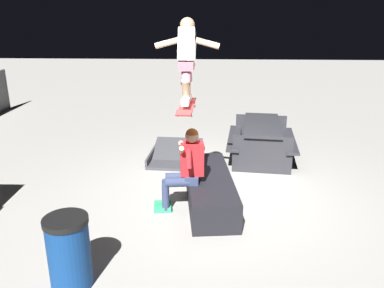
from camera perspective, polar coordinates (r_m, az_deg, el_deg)
name	(u,v)px	position (r m, az deg, el deg)	size (l,w,h in m)	color
ground_plane	(216,197)	(6.36, 3.57, -7.86)	(40.00, 40.00, 0.00)	gray
ledge_box_main	(209,189)	(6.14, 2.57, -6.59)	(2.04, 0.68, 0.44)	black
person_sitting_on_ledge	(185,166)	(5.73, -1.03, -3.26)	(0.60, 0.77, 1.28)	#2D3856
skateboard	(187,107)	(5.43, -0.78, 5.51)	(1.03, 0.24, 0.13)	#B72D2D
skater_airborne	(187,56)	(5.37, -0.76, 12.81)	(0.62, 0.89, 1.12)	white
kicker_ramp	(176,157)	(7.92, -2.35, -1.88)	(1.33, 1.10, 0.38)	#38383D
picnic_table_back	(262,135)	(7.95, 10.23, 1.27)	(1.83, 1.51, 0.75)	#28282D
trash_bin	(69,252)	(4.50, -17.69, -14.93)	(0.48, 0.48, 0.83)	navy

